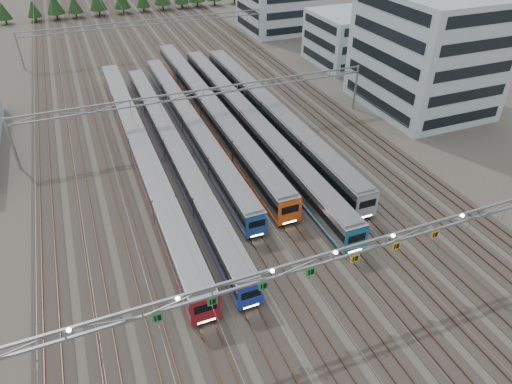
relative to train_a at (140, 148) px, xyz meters
name	(u,v)px	position (x,y,z in m)	size (l,w,h in m)	color
ground	(326,312)	(11.25, -35.69, -2.14)	(400.00, 400.00, 0.00)	#47423A
track_bed	(139,32)	(11.25, 64.31, -0.65)	(54.00, 260.00, 5.42)	#2D2823
train_a	(140,148)	(0.00, 0.00, 0.00)	(2.91, 66.25, 3.79)	black
train_b	(173,149)	(4.50, -1.84, -0.16)	(2.67, 62.28, 3.47)	black
train_c	(190,124)	(9.00, 5.18, -0.13)	(2.72, 57.17, 3.54)	black
train_d	(209,108)	(13.50, 9.44, 0.10)	(3.05, 64.26, 3.98)	black
train_e	(248,120)	(18.00, 2.51, 0.03)	(2.95, 64.98, 3.85)	black
train_f	(270,111)	(22.50, 4.13, 0.14)	(3.11, 58.61, 4.06)	black
gantry_near	(334,259)	(11.20, -35.80, 4.94)	(56.36, 0.61, 8.08)	gray
gantry_mid	(204,98)	(11.25, 4.31, 4.24)	(56.36, 0.36, 8.00)	gray
gantry_far	(148,27)	(11.25, 49.31, 4.24)	(56.36, 0.36, 8.00)	gray
depot_bldg_south	(427,52)	(50.70, 1.09, 7.74)	(18.00, 22.00, 19.76)	#9AADB8
depot_bldg_mid	(347,38)	(50.95, 26.76, 3.28)	(14.00, 16.00, 10.84)	#9AADB8
treeline	(108,0)	(7.20, 91.95, 2.09)	(87.50, 5.60, 7.02)	#332114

